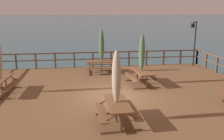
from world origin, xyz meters
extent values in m
plane|color=#2D5B6B|center=(0.00, 0.00, 0.00)|extent=(600.00, 600.00, 0.00)
cube|color=brown|center=(0.00, 0.00, 0.44)|extent=(14.66, 12.42, 0.87)
cube|color=brown|center=(0.00, 6.06, 1.92)|extent=(14.36, 0.09, 0.08)
cube|color=brown|center=(0.00, 6.06, 1.45)|extent=(14.36, 0.07, 0.06)
cube|color=brown|center=(-5.88, 6.06, 1.40)|extent=(0.10, 0.10, 1.05)
cube|color=brown|center=(-4.57, 6.06, 1.40)|extent=(0.10, 0.10, 1.05)
cube|color=brown|center=(-3.26, 6.06, 1.40)|extent=(0.10, 0.10, 1.05)
cube|color=brown|center=(-1.96, 6.06, 1.40)|extent=(0.10, 0.10, 1.05)
cube|color=brown|center=(-0.65, 6.06, 1.40)|extent=(0.10, 0.10, 1.05)
cube|color=brown|center=(0.65, 6.06, 1.40)|extent=(0.10, 0.10, 1.05)
cube|color=brown|center=(1.96, 6.06, 1.40)|extent=(0.10, 0.10, 1.05)
cube|color=brown|center=(3.26, 6.06, 1.40)|extent=(0.10, 0.10, 1.05)
cube|color=brown|center=(4.57, 6.06, 1.40)|extent=(0.10, 0.10, 1.05)
cube|color=brown|center=(5.88, 6.06, 1.40)|extent=(0.10, 0.10, 1.05)
cube|color=brown|center=(7.18, 6.06, 1.40)|extent=(0.10, 0.10, 1.05)
cube|color=brown|center=(7.18, 3.37, 1.40)|extent=(0.10, 0.10, 1.05)
cube|color=brown|center=(7.18, 4.71, 1.40)|extent=(0.10, 0.10, 1.05)
cube|color=brown|center=(7.18, 6.06, 1.40)|extent=(0.10, 0.10, 1.05)
cube|color=brown|center=(-0.34, -2.88, 1.61)|extent=(0.81, 1.89, 0.05)
cube|color=brown|center=(0.22, -2.86, 1.31)|extent=(0.34, 1.87, 0.04)
cube|color=brown|center=(-0.90, -2.89, 1.31)|extent=(0.34, 1.87, 0.04)
cube|color=brown|center=(-0.32, -3.63, 0.90)|extent=(1.40, 0.12, 0.06)
cylinder|color=brown|center=(-0.32, -3.63, 1.24)|extent=(0.07, 0.07, 0.74)
cylinder|color=brown|center=(-0.04, -3.62, 1.46)|extent=(0.63, 0.07, 0.37)
cylinder|color=brown|center=(-0.60, -3.64, 1.46)|extent=(0.63, 0.07, 0.37)
cube|color=brown|center=(-0.36, -2.12, 0.90)|extent=(1.40, 0.12, 0.06)
cylinder|color=brown|center=(-0.36, -2.12, 1.24)|extent=(0.07, 0.07, 0.74)
cylinder|color=brown|center=(-0.08, -2.12, 1.46)|extent=(0.63, 0.07, 0.37)
cylinder|color=brown|center=(-0.64, -2.13, 1.46)|extent=(0.63, 0.07, 0.37)
cube|color=brown|center=(1.71, 1.50, 1.61)|extent=(0.87, 2.00, 0.05)
cube|color=brown|center=(2.27, 1.54, 1.31)|extent=(0.39, 1.97, 0.04)
cube|color=brown|center=(1.15, 1.47, 1.31)|extent=(0.39, 1.97, 0.04)
cube|color=brown|center=(1.75, 0.70, 0.90)|extent=(1.40, 0.16, 0.06)
cylinder|color=brown|center=(1.75, 0.70, 1.24)|extent=(0.07, 0.07, 0.74)
cylinder|color=brown|center=(2.03, 0.72, 1.46)|extent=(0.63, 0.09, 0.37)
cylinder|color=brown|center=(1.48, 0.69, 1.46)|extent=(0.63, 0.09, 0.37)
cube|color=brown|center=(1.66, 2.30, 0.90)|extent=(1.40, 0.16, 0.06)
cylinder|color=brown|center=(1.66, 2.30, 1.24)|extent=(0.07, 0.07, 0.74)
cylinder|color=brown|center=(1.94, 2.32, 1.46)|extent=(0.63, 0.09, 0.37)
cylinder|color=brown|center=(1.38, 2.29, 1.46)|extent=(0.63, 0.09, 0.37)
cube|color=brown|center=(-0.19, 4.37, 1.61)|extent=(2.00, 0.81, 0.05)
cube|color=brown|center=(-0.20, 3.81, 1.31)|extent=(1.98, 0.33, 0.04)
cube|color=brown|center=(-0.17, 4.93, 1.31)|extent=(1.98, 0.33, 0.04)
cube|color=brown|center=(-1.00, 4.39, 0.90)|extent=(0.11, 1.40, 0.06)
cylinder|color=brown|center=(-1.00, 4.39, 1.24)|extent=(0.07, 0.07, 0.74)
cylinder|color=brown|center=(-1.00, 4.11, 1.46)|extent=(0.07, 0.63, 0.37)
cylinder|color=brown|center=(-0.99, 4.67, 1.46)|extent=(0.07, 0.63, 0.37)
cube|color=brown|center=(0.62, 4.35, 0.90)|extent=(0.11, 1.40, 0.06)
cylinder|color=brown|center=(0.62, 4.35, 1.24)|extent=(0.07, 0.07, 0.74)
cylinder|color=brown|center=(0.62, 4.07, 1.46)|extent=(0.07, 0.63, 0.37)
cylinder|color=brown|center=(0.63, 4.63, 1.46)|extent=(0.07, 0.63, 0.37)
cube|color=brown|center=(-4.88, 0.94, 1.31)|extent=(0.37, 2.05, 0.04)
cube|color=brown|center=(-5.40, 1.80, 0.90)|extent=(1.40, 0.14, 0.06)
cylinder|color=brown|center=(-5.40, 1.80, 1.24)|extent=(0.07, 0.07, 0.74)
cylinder|color=brown|center=(-5.12, 1.79, 1.46)|extent=(0.63, 0.08, 0.37)
cylinder|color=brown|center=(-5.68, 1.81, 1.46)|extent=(0.63, 0.08, 0.37)
cylinder|color=#4C3828|center=(-0.37, -2.82, 2.11)|extent=(0.06, 0.06, 2.48)
ellipsoid|color=tan|center=(-0.37, -2.82, 2.55)|extent=(0.32, 0.32, 1.89)
cylinder|color=#71614F|center=(-0.37, -2.82, 2.41)|extent=(0.21, 0.21, 0.05)
cone|color=#4C3828|center=(-0.37, -2.82, 3.42)|extent=(0.10, 0.10, 0.14)
cylinder|color=#4C3828|center=(1.69, 1.54, 2.16)|extent=(0.06, 0.06, 2.57)
ellipsoid|color=#4C704C|center=(1.69, 1.54, 2.61)|extent=(0.32, 0.32, 1.95)
cylinder|color=#2D432D|center=(1.69, 1.54, 2.46)|extent=(0.21, 0.21, 0.05)
cone|color=#4C3828|center=(1.69, 1.54, 3.51)|extent=(0.10, 0.10, 0.14)
cylinder|color=#4C3828|center=(-0.18, 4.39, 2.19)|extent=(0.06, 0.06, 2.63)
ellipsoid|color=#4C704C|center=(-0.18, 4.39, 2.65)|extent=(0.32, 0.32, 2.00)
cylinder|color=#2D432D|center=(-0.18, 4.39, 2.50)|extent=(0.21, 0.21, 0.05)
cone|color=#4C3828|center=(-0.18, 4.39, 3.58)|extent=(0.10, 0.10, 0.14)
cylinder|color=black|center=(6.63, 5.51, 2.47)|extent=(0.09, 0.09, 3.20)
cylinder|color=black|center=(6.42, 5.34, 3.99)|extent=(0.47, 0.39, 0.06)
cube|color=black|center=(6.20, 5.17, 3.79)|extent=(0.20, 0.20, 0.28)
sphere|color=#F4E08C|center=(6.20, 5.17, 3.79)|extent=(0.14, 0.14, 0.14)
camera|label=1|loc=(-1.63, -10.73, 4.76)|focal=38.69mm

